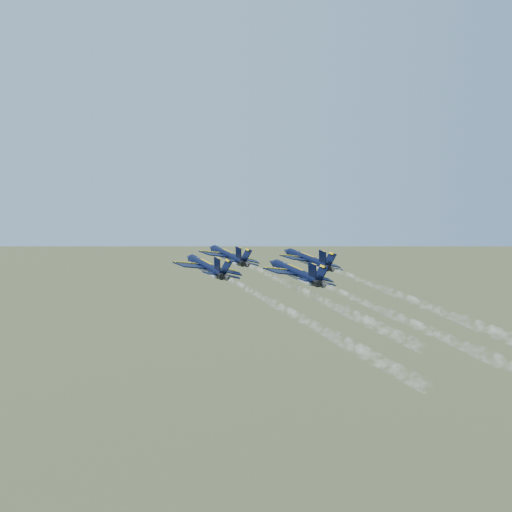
{
  "coord_description": "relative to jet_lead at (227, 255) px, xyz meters",
  "views": [
    {
      "loc": [
        -15.36,
        -109.05,
        121.67
      ],
      "look_at": [
        -2.65,
        4.49,
        105.9
      ],
      "focal_mm": 45.0,
      "sensor_mm": 36.0,
      "label": 1
    }
  ],
  "objects": [
    {
      "name": "jet_slot",
      "position": [
        9.49,
        -21.59,
        0.0
      ],
      "size": [
        11.79,
        16.35,
        4.32
      ],
      "rotation": [
        0.0,
        0.23,
        0.39
      ],
      "color": "black"
    },
    {
      "name": "smoke_trail_right",
      "position": [
        28.1,
        -40.51,
        0.03
      ],
      "size": [
        19.39,
        44.36,
        1.9
      ],
      "rotation": [
        0.0,
        0.23,
        0.39
      ],
      "color": "white"
    },
    {
      "name": "smoke_trail_lead",
      "position": [
        13.82,
        -33.55,
        0.03
      ],
      "size": [
        19.39,
        44.36,
        1.9
      ],
      "rotation": [
        0.0,
        0.23,
        0.39
      ],
      "color": "white"
    },
    {
      "name": "smoke_trail_left",
      "position": [
        9.17,
        -47.19,
        0.03
      ],
      "size": [
        19.39,
        44.36,
        1.9
      ],
      "rotation": [
        0.0,
        0.23,
        0.39
      ],
      "color": "white"
    },
    {
      "name": "jet_right",
      "position": [
        14.27,
        -6.95,
        0.0
      ],
      "size": [
        11.79,
        16.35,
        4.32
      ],
      "rotation": [
        0.0,
        0.23,
        0.39
      ],
      "color": "black"
    },
    {
      "name": "smoke_trail_slot",
      "position": [
        23.31,
        -55.14,
        0.03
      ],
      "size": [
        19.39,
        44.36,
        1.9
      ],
      "rotation": [
        0.0,
        0.23,
        0.39
      ],
      "color": "white"
    },
    {
      "name": "jet_lead",
      "position": [
        0.0,
        0.0,
        0.0
      ],
      "size": [
        11.79,
        16.35,
        4.32
      ],
      "rotation": [
        0.0,
        0.23,
        0.39
      ],
      "color": "black"
    },
    {
      "name": "jet_left",
      "position": [
        -4.65,
        -13.64,
        0.0
      ],
      "size": [
        11.79,
        16.35,
        4.32
      ],
      "rotation": [
        0.0,
        0.23,
        0.39
      ],
      "color": "black"
    }
  ]
}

